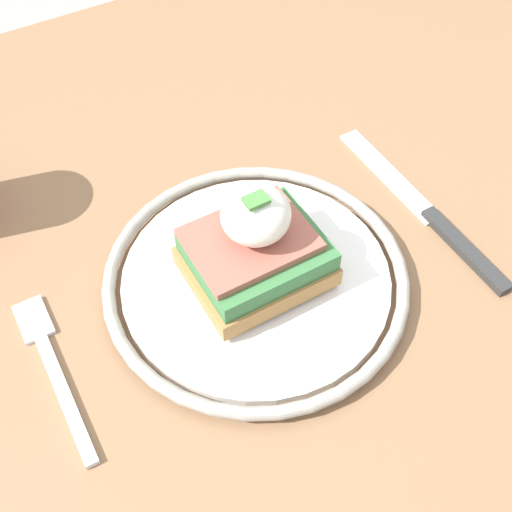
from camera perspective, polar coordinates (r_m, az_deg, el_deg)
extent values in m
cube|color=#846042|center=(0.51, 0.34, -2.04)|extent=(0.94, 0.83, 0.03)
cylinder|color=#846042|center=(1.14, 9.21, 7.98)|extent=(0.06, 0.06, 0.71)
cylinder|color=white|center=(0.49, 0.00, -2.17)|extent=(0.20, 0.20, 0.01)
torus|color=gray|center=(0.48, 0.00, -1.82)|extent=(0.23, 0.23, 0.01)
cube|color=#9E703D|center=(0.47, 0.00, -0.88)|extent=(0.10, 0.08, 0.02)
cube|color=#38703D|center=(0.46, 0.05, 0.42)|extent=(0.09, 0.08, 0.02)
cube|color=#9E5647|center=(0.45, -0.58, 1.48)|extent=(0.09, 0.07, 0.01)
ellipsoid|color=white|center=(0.44, -0.02, 3.67)|extent=(0.05, 0.05, 0.04)
cube|color=#47843D|center=(0.42, 0.00, 5.00)|extent=(0.02, 0.01, 0.00)
cube|color=silver|center=(0.46, -16.59, -11.96)|extent=(0.01, 0.11, 0.00)
cube|color=silver|center=(0.50, -19.16, -5.38)|extent=(0.02, 0.04, 0.00)
cube|color=#2D2D2D|center=(0.53, 18.06, 0.57)|extent=(0.01, 0.09, 0.01)
cube|color=silver|center=(0.58, 11.72, 7.07)|extent=(0.02, 0.12, 0.00)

